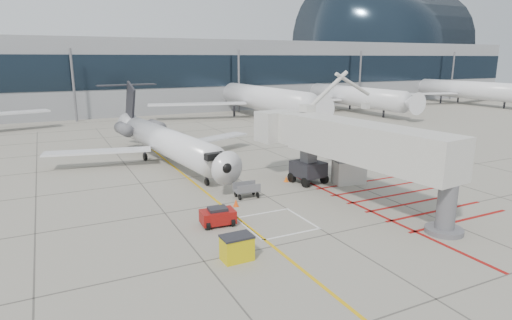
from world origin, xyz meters
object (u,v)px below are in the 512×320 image
pushback_tug (218,216)px  spill_bin (237,248)px  regional_jet (174,130)px  jet_bridge (365,151)px

pushback_tug → spill_bin: 5.04m
regional_jet → pushback_tug: (-1.63, -15.26, -3.14)m
regional_jet → spill_bin: (-2.49, -20.22, -3.08)m
regional_jet → pushback_tug: bearing=-102.3°
spill_bin → pushback_tug: bearing=79.4°
jet_bridge → pushback_tug: (-11.15, 0.63, -3.29)m
jet_bridge → spill_bin: bearing=-167.0°
jet_bridge → spill_bin: size_ratio=12.27×
jet_bridge → regional_jet: bearing=114.1°
regional_jet → pushback_tug: size_ratio=13.37×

